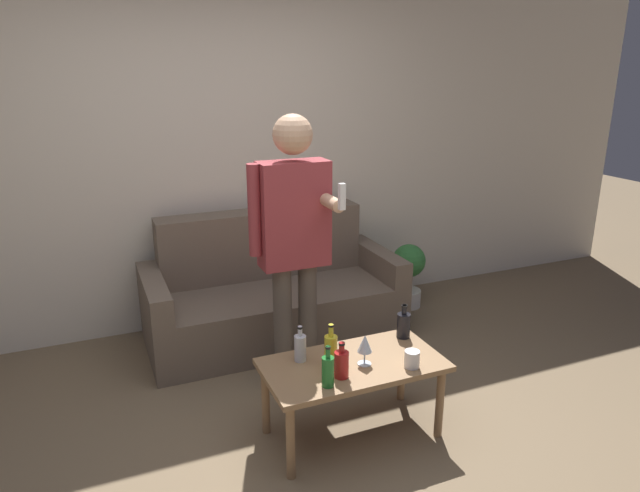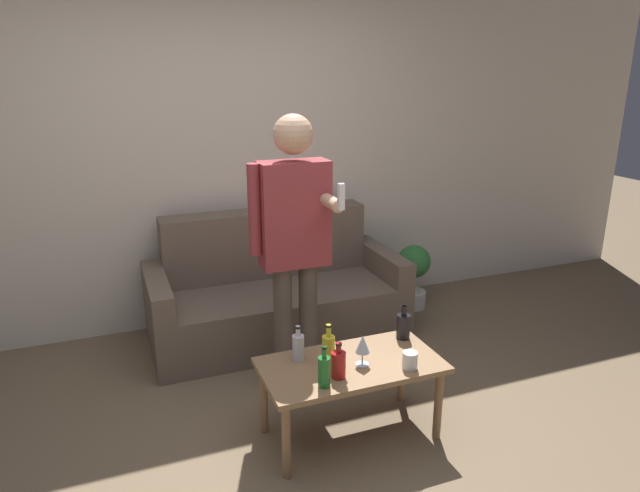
{
  "view_description": "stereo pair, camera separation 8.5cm",
  "coord_description": "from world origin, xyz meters",
  "px_view_note": "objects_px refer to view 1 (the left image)",
  "views": [
    {
      "loc": [
        -0.85,
        -2.18,
        1.92
      ],
      "look_at": [
        0.34,
        0.63,
        0.95
      ],
      "focal_mm": 32.0,
      "sensor_mm": 36.0,
      "label": 1
    },
    {
      "loc": [
        -0.77,
        -2.22,
        1.92
      ],
      "look_at": [
        0.34,
        0.63,
        0.95
      ],
      "focal_mm": 32.0,
      "sensor_mm": 36.0,
      "label": 2
    }
  ],
  "objects_px": {
    "couch": "(272,295)",
    "coffee_table": "(353,372)",
    "person_standing_front": "(293,234)",
    "bottle_orange": "(300,347)"
  },
  "relations": [
    {
      "from": "couch",
      "to": "coffee_table",
      "type": "height_order",
      "value": "couch"
    },
    {
      "from": "person_standing_front",
      "to": "couch",
      "type": "bearing_deg",
      "value": 82.07
    },
    {
      "from": "couch",
      "to": "person_standing_front",
      "type": "xyz_separation_m",
      "value": [
        -0.11,
        -0.78,
        0.69
      ]
    },
    {
      "from": "couch",
      "to": "person_standing_front",
      "type": "height_order",
      "value": "person_standing_front"
    },
    {
      "from": "couch",
      "to": "bottle_orange",
      "type": "height_order",
      "value": "couch"
    },
    {
      "from": "bottle_orange",
      "to": "person_standing_front",
      "type": "distance_m",
      "value": 0.66
    },
    {
      "from": "couch",
      "to": "coffee_table",
      "type": "xyz_separation_m",
      "value": [
        0.01,
        -1.34,
        0.07
      ]
    },
    {
      "from": "coffee_table",
      "to": "person_standing_front",
      "type": "height_order",
      "value": "person_standing_front"
    },
    {
      "from": "coffee_table",
      "to": "bottle_orange",
      "type": "distance_m",
      "value": 0.31
    },
    {
      "from": "coffee_table",
      "to": "bottle_orange",
      "type": "relative_size",
      "value": 4.82
    }
  ]
}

